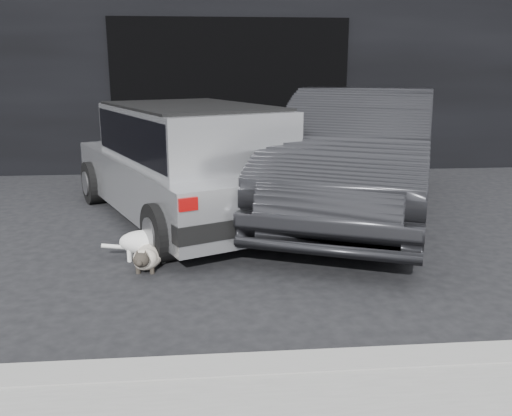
{
  "coord_description": "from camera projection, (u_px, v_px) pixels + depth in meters",
  "views": [
    {
      "loc": [
        0.59,
        -5.43,
        1.8
      ],
      "look_at": [
        1.03,
        -0.56,
        0.53
      ],
      "focal_mm": 38.0,
      "sensor_mm": 36.0,
      "label": 1
    }
  ],
  "objects": [
    {
      "name": "ground",
      "position": [
        153.0,
        245.0,
        5.63
      ],
      "size": [
        80.0,
        80.0,
        0.0
      ],
      "primitive_type": "plane",
      "color": "black",
      "rests_on": "ground"
    },
    {
      "name": "building_facade",
      "position": [
        225.0,
        31.0,
        10.87
      ],
      "size": [
        34.0,
        4.0,
        5.0
      ],
      "primitive_type": "cube",
      "color": "black",
      "rests_on": "ground"
    },
    {
      "name": "garage_opening",
      "position": [
        230.0,
        97.0,
        9.24
      ],
      "size": [
        4.0,
        0.1,
        2.6
      ],
      "primitive_type": "cube",
      "color": "black",
      "rests_on": "ground"
    },
    {
      "name": "curb",
      "position": [
        283.0,
        370.0,
        3.2
      ],
      "size": [
        18.0,
        0.25,
        0.12
      ],
      "primitive_type": "cube",
      "color": "gray",
      "rests_on": "ground"
    },
    {
      "name": "silver_hatchback",
      "position": [
        188.0,
        158.0,
        6.43
      ],
      "size": [
        3.07,
        4.11,
        1.38
      ],
      "rotation": [
        0.0,
        0.0,
        0.42
      ],
      "color": "#B7B9BC",
      "rests_on": "ground"
    },
    {
      "name": "second_car",
      "position": [
        359.0,
        154.0,
        6.63
      ],
      "size": [
        3.28,
        4.96,
        1.54
      ],
      "primitive_type": "imported",
      "rotation": [
        0.0,
        0.0,
        -0.39
      ],
      "color": "black",
      "rests_on": "ground"
    },
    {
      "name": "cat_siamese",
      "position": [
        148.0,
        257.0,
        4.94
      ],
      "size": [
        0.33,
        0.76,
        0.26
      ],
      "rotation": [
        0.0,
        0.0,
        3.0
      ],
      "color": "beige",
      "rests_on": "ground"
    },
    {
      "name": "cat_white",
      "position": [
        151.0,
        241.0,
        5.17
      ],
      "size": [
        0.82,
        0.36,
        0.38
      ],
      "rotation": [
        0.0,
        0.0,
        -1.73
      ],
      "color": "silver",
      "rests_on": "ground"
    }
  ]
}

